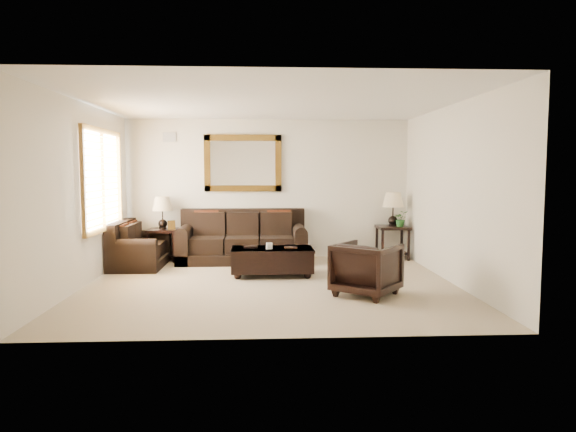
{
  "coord_description": "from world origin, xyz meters",
  "views": [
    {
      "loc": [
        -0.13,
        -7.58,
        1.69
      ],
      "look_at": [
        0.29,
        0.6,
        0.98
      ],
      "focal_mm": 32.0,
      "sensor_mm": 36.0,
      "label": 1
    }
  ],
  "objects": [
    {
      "name": "armchair",
      "position": [
        1.3,
        -0.73,
        0.4
      ],
      "size": [
        1.06,
        1.05,
        0.8
      ],
      "primitive_type": "imported",
      "rotation": [
        0.0,
        0.0,
        2.48
      ],
      "color": "black",
      "rests_on": "floor"
    },
    {
      "name": "end_table_left",
      "position": [
        -2.01,
        2.18,
        0.79
      ],
      "size": [
        0.55,
        0.55,
        1.21
      ],
      "color": "black",
      "rests_on": "room"
    },
    {
      "name": "coffee_table",
      "position": [
        0.04,
        0.67,
        0.28
      ],
      "size": [
        1.33,
        0.72,
        0.56
      ],
      "rotation": [
        0.0,
        0.0,
        0.0
      ],
      "color": "black",
      "rests_on": "room"
    },
    {
      "name": "window",
      "position": [
        -2.7,
        0.9,
        1.55
      ],
      "size": [
        0.07,
        1.96,
        1.66
      ],
      "color": "white",
      "rests_on": "room"
    },
    {
      "name": "sofa",
      "position": [
        -0.49,
        2.03,
        0.35
      ],
      "size": [
        2.37,
        1.03,
        0.97
      ],
      "color": "black",
      "rests_on": "room"
    },
    {
      "name": "room",
      "position": [
        0.0,
        0.0,
        1.35
      ],
      "size": [
        5.51,
        5.01,
        2.71
      ],
      "color": "gray",
      "rests_on": "ground"
    },
    {
      "name": "end_table_right",
      "position": [
        2.4,
        2.17,
        0.84
      ],
      "size": [
        0.58,
        0.58,
        1.29
      ],
      "color": "black",
      "rests_on": "room"
    },
    {
      "name": "potted_plant",
      "position": [
        2.53,
        2.06,
        0.76
      ],
      "size": [
        0.3,
        0.33,
        0.24
      ],
      "primitive_type": "imported",
      "rotation": [
        0.0,
        0.0,
        -0.11
      ],
      "color": "#20541D",
      "rests_on": "end_table_right"
    },
    {
      "name": "air_vent",
      "position": [
        -1.9,
        2.48,
        2.35
      ],
      "size": [
        0.25,
        0.02,
        0.18
      ],
      "primitive_type": "cube",
      "color": "#999999",
      "rests_on": "room"
    },
    {
      "name": "loveseat",
      "position": [
        -2.36,
        1.6,
        0.3
      ],
      "size": [
        0.85,
        1.44,
        0.81
      ],
      "rotation": [
        0.0,
        0.0,
        1.57
      ],
      "color": "black",
      "rests_on": "room"
    },
    {
      "name": "mirror",
      "position": [
        -0.49,
        2.47,
        1.85
      ],
      "size": [
        1.5,
        0.06,
        1.1
      ],
      "color": "#44250D",
      "rests_on": "room"
    }
  ]
}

